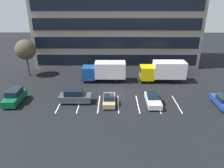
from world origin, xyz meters
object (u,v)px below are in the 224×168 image
(sedan_white, at_px, (153,99))
(suv_forest, at_px, (15,97))
(box_truck_blue, at_px, (105,71))
(suv_charcoal, at_px, (75,96))
(sedan_navy, at_px, (223,101))
(sedan_tan, at_px, (109,100))
(box_truck_yellow, at_px, (163,71))
(bare_tree, at_px, (25,50))

(sedan_white, height_order, suv_forest, suv_forest)
(box_truck_blue, relative_size, suv_charcoal, 1.71)
(suv_forest, relative_size, suv_charcoal, 0.99)
(box_truck_blue, distance_m, sedan_navy, 19.25)
(box_truck_blue, distance_m, sedan_tan, 8.86)
(box_truck_yellow, height_order, box_truck_blue, box_truck_yellow)
(sedan_tan, xyz_separation_m, sedan_white, (6.22, 0.01, 0.07))
(box_truck_yellow, height_order, sedan_tan, box_truck_yellow)
(box_truck_yellow, distance_m, box_truck_blue, 10.40)
(sedan_tan, xyz_separation_m, suv_forest, (-13.59, 0.35, 0.30))
(sedan_tan, bearing_deg, box_truck_blue, 96.20)
(sedan_white, distance_m, suv_forest, 19.81)
(box_truck_yellow, xyz_separation_m, bare_tree, (-25.14, 2.96, 2.99))
(box_truck_yellow, bearing_deg, sedan_navy, -55.09)
(sedan_white, distance_m, suv_charcoal, 11.17)
(sedan_navy, xyz_separation_m, bare_tree, (-31.57, 12.17, 4.34))
(box_truck_blue, distance_m, suv_forest, 15.19)
(box_truck_yellow, height_order, bare_tree, bare_tree)
(box_truck_yellow, distance_m, sedan_tan, 12.89)
(sedan_white, xyz_separation_m, suv_forest, (-19.80, 0.34, 0.23))
(sedan_white, bearing_deg, sedan_navy, -3.39)
(box_truck_yellow, xyz_separation_m, suv_forest, (-23.04, -8.30, -1.11))
(box_truck_yellow, height_order, suv_forest, box_truck_yellow)
(sedan_navy, height_order, suv_charcoal, suv_charcoal)
(sedan_tan, height_order, sedan_white, sedan_white)
(sedan_white, relative_size, bare_tree, 0.64)
(box_truck_blue, height_order, bare_tree, bare_tree)
(sedan_navy, bearing_deg, sedan_tan, 177.98)
(sedan_tan, bearing_deg, suv_forest, 178.52)
(sedan_white, bearing_deg, box_truck_blue, 129.48)
(sedan_tan, relative_size, suv_charcoal, 0.88)
(box_truck_blue, distance_m, suv_charcoal, 9.21)
(suv_charcoal, bearing_deg, box_truck_blue, 64.12)
(bare_tree, bearing_deg, box_truck_yellow, -6.71)
(suv_forest, distance_m, suv_charcoal, 8.65)
(box_truck_blue, xyz_separation_m, sedan_navy, (16.82, -9.27, -1.27))
(sedan_navy, distance_m, bare_tree, 34.11)
(suv_forest, height_order, sedan_navy, suv_forest)
(box_truck_blue, bearing_deg, suv_forest, -146.54)
(suv_forest, xyz_separation_m, bare_tree, (-2.10, 11.26, 4.10))
(suv_forest, height_order, bare_tree, bare_tree)
(sedan_navy, relative_size, bare_tree, 0.63)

